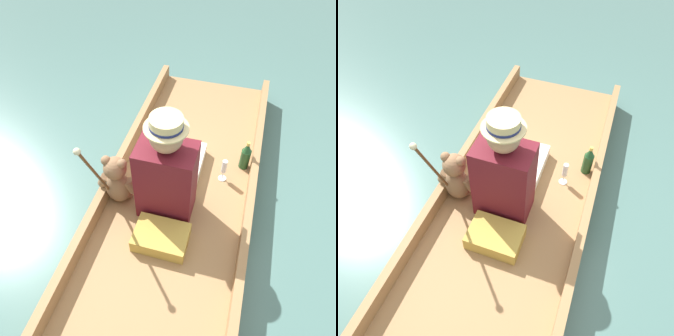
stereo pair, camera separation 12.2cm
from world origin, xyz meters
The scene contains 8 objects.
ground_plane centered at (0.00, 0.00, 0.00)m, with size 16.00×16.00×0.00m, color #476B66.
punt_boat centered at (0.00, 0.00, 0.07)m, with size 1.18×3.27×0.25m.
seat_cushion centered at (-0.02, -0.45, 0.18)m, with size 0.38×0.27×0.12m.
seated_person centered at (-0.06, -0.07, 0.45)m, with size 0.40×0.82×0.91m.
teddy_bear centered at (-0.44, -0.16, 0.34)m, with size 0.33×0.19×0.47m.
wine_glass centered at (0.31, 0.26, 0.25)m, with size 0.07×0.07×0.21m.
walking_cane centered at (-0.49, -0.34, 0.61)m, with size 0.04×0.34×0.85m.
champagne_bottle centered at (0.47, 0.45, 0.25)m, with size 0.08×0.08×0.28m.
Camera 1 is at (0.35, -1.56, 2.25)m, focal length 35.00 mm.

